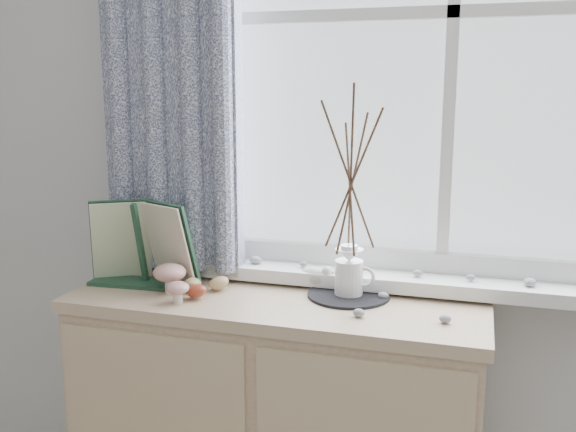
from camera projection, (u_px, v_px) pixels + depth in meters
The scene contains 8 objects.
sideboard at pixel (276, 431), 1.93m from camera, with size 1.20×0.45×0.85m.
botanical_book at pixel (138, 244), 1.91m from camera, with size 0.39×0.13×0.27m, color #1E402C, non-canonical shape.
toadstool_cluster at pixel (172, 277), 1.85m from camera, with size 0.14×0.15×0.09m.
wooden_eggs at pixel (200, 283), 1.90m from camera, with size 0.16×0.17×0.06m.
songbird_figurine at pixel (315, 276), 1.93m from camera, with size 0.14×0.06×0.07m, color beige, non-canonical shape.
crocheted_doily at pixel (349, 295), 1.85m from camera, with size 0.24×0.24×0.01m, color black.
twig_pitcher at pixel (351, 175), 1.79m from camera, with size 0.25×0.25×0.61m.
sideboard_pebbles at pixel (395, 309), 1.72m from camera, with size 0.25×0.19×0.02m.
Camera 1 is at (0.39, 0.07, 1.44)m, focal length 40.00 mm.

